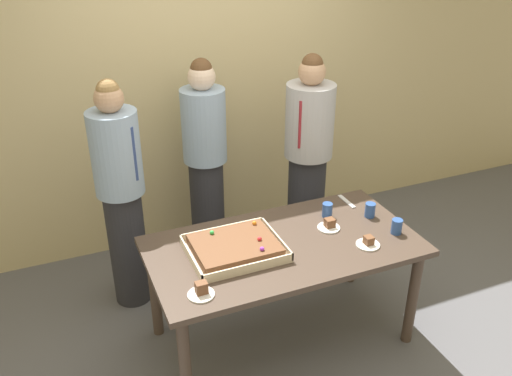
% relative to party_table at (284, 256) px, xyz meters
% --- Properties ---
extents(ground_plane, '(12.00, 12.00, 0.00)m').
position_rel_party_table_xyz_m(ground_plane, '(0.00, 0.00, -0.67)').
color(ground_plane, '#5B5B60').
extents(interior_back_panel, '(8.00, 0.12, 3.00)m').
position_rel_party_table_xyz_m(interior_back_panel, '(0.00, 1.60, 0.83)').
color(interior_back_panel, '#CCB784').
rests_on(interior_back_panel, ground_plane).
extents(party_table, '(1.71, 0.89, 0.76)m').
position_rel_party_table_xyz_m(party_table, '(0.00, 0.00, 0.00)').
color(party_table, '#47382D').
rests_on(party_table, ground_plane).
extents(sheet_cake, '(0.57, 0.47, 0.10)m').
position_rel_party_table_xyz_m(sheet_cake, '(-0.32, 0.03, 0.13)').
color(sheet_cake, beige).
rests_on(sheet_cake, party_table).
extents(plated_slice_near_left, '(0.15, 0.15, 0.06)m').
position_rel_party_table_xyz_m(plated_slice_near_left, '(0.48, -0.22, 0.11)').
color(plated_slice_near_left, white).
rests_on(plated_slice_near_left, party_table).
extents(plated_slice_near_right, '(0.15, 0.15, 0.07)m').
position_rel_party_table_xyz_m(plated_slice_near_right, '(0.36, 0.06, 0.11)').
color(plated_slice_near_right, white).
rests_on(plated_slice_near_right, party_table).
extents(plated_slice_far_left, '(0.15, 0.15, 0.08)m').
position_rel_party_table_xyz_m(plated_slice_far_left, '(-0.63, -0.28, 0.12)').
color(plated_slice_far_left, white).
rests_on(plated_slice_far_left, party_table).
extents(drink_cup_nearest, '(0.07, 0.07, 0.10)m').
position_rel_party_table_xyz_m(drink_cup_nearest, '(0.42, 0.19, 0.14)').
color(drink_cup_nearest, '#2D5199').
rests_on(drink_cup_nearest, party_table).
extents(drink_cup_middle, '(0.07, 0.07, 0.10)m').
position_rel_party_table_xyz_m(drink_cup_middle, '(0.69, 0.08, 0.14)').
color(drink_cup_middle, '#2D5199').
rests_on(drink_cup_middle, party_table).
extents(drink_cup_far_end, '(0.07, 0.07, 0.10)m').
position_rel_party_table_xyz_m(drink_cup_far_end, '(0.73, -0.17, 0.14)').
color(drink_cup_far_end, '#2D5199').
rests_on(drink_cup_far_end, party_table).
extents(cake_server_utensil, '(0.03, 0.20, 0.01)m').
position_rel_party_table_xyz_m(cake_server_utensil, '(0.65, 0.32, 0.10)').
color(cake_server_utensil, silver).
rests_on(cake_server_utensil, party_table).
extents(person_serving_front, '(0.38, 0.38, 1.71)m').
position_rel_party_table_xyz_m(person_serving_front, '(0.62, 0.86, 0.21)').
color(person_serving_front, '#28282D').
rests_on(person_serving_front, ground_plane).
extents(person_green_shirt_behind, '(0.33, 0.33, 1.70)m').
position_rel_party_table_xyz_m(person_green_shirt_behind, '(-0.85, 0.82, 0.21)').
color(person_green_shirt_behind, '#28282D').
rests_on(person_green_shirt_behind, ground_plane).
extents(person_striped_tie_right, '(0.34, 0.34, 1.68)m').
position_rel_party_table_xyz_m(person_striped_tie_right, '(-0.14, 1.16, 0.21)').
color(person_striped_tie_right, '#28282D').
rests_on(person_striped_tie_right, ground_plane).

